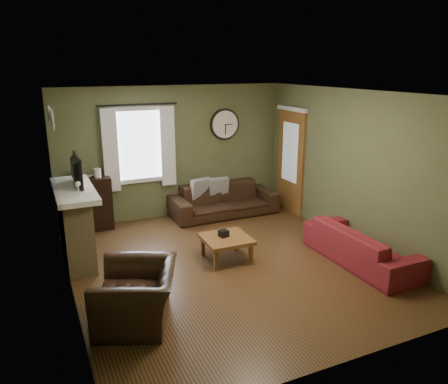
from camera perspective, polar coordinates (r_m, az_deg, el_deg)
name	(u,v)px	position (r m, az deg, el deg)	size (l,w,h in m)	color
floor	(229,264)	(6.86, 0.63, -9.41)	(4.60, 5.20, 0.00)	#482E18
ceiling	(229,93)	(6.19, 0.71, 12.83)	(4.60, 5.20, 0.00)	white
wall_left	(64,203)	(5.85, -20.21, -1.39)	(0.00, 5.20, 2.60)	#545A36
wall_right	(353,169)	(7.64, 16.51, 2.95)	(0.00, 5.20, 2.60)	#545A36
wall_back	(174,152)	(8.76, -6.59, 5.18)	(4.60, 0.00, 2.60)	#545A36
wall_front	(345,249)	(4.32, 15.58, -7.17)	(4.60, 0.00, 2.60)	#545A36
fireplace	(75,227)	(7.18, -18.84, -4.34)	(0.40, 1.40, 1.10)	tan
firebox	(89,240)	(7.29, -17.17, -6.00)	(0.04, 0.60, 0.55)	black
mantel	(74,190)	(7.01, -19.03, 0.21)	(0.58, 1.60, 0.08)	white
tv	(73,174)	(7.10, -19.16, 2.19)	(0.60, 0.08, 0.35)	black
tv_screen	(78,170)	(7.10, -18.56, 2.70)	(0.02, 0.62, 0.36)	#994C3F
medallion_left	(53,120)	(6.44, -21.49, 8.72)	(0.28, 0.28, 0.03)	white
medallion_mid	(51,117)	(6.79, -21.68, 9.04)	(0.28, 0.28, 0.03)	white
medallion_right	(49,115)	(7.14, -21.86, 9.32)	(0.28, 0.28, 0.03)	white
window_pane	(139,145)	(8.52, -11.09, 6.04)	(1.00, 0.02, 1.30)	silver
curtain_rod	(138,105)	(8.33, -11.22, 11.15)	(0.03, 0.03, 1.50)	black
curtain_left	(111,151)	(8.33, -14.60, 5.23)	(0.28, 0.04, 1.55)	white
curtain_right	(168,146)	(8.58, -7.33, 5.93)	(0.28, 0.04, 1.55)	white
wall_clock	(225,124)	(9.03, 0.13, 8.83)	(0.64, 0.06, 0.64)	white
door	(291,162)	(9.11, 8.70, 3.92)	(0.05, 0.90, 2.10)	brown
bookshelf	(88,205)	(8.42, -17.29, -1.58)	(0.84, 0.36, 0.99)	black
book	(86,178)	(8.46, -17.64, 1.76)	(0.17, 0.23, 0.02)	brown
sofa_brown	(224,200)	(8.92, 0.00, -1.04)	(2.17, 0.85, 0.63)	black
pillow_left	(219,187)	(8.96, -0.71, 0.60)	(0.41, 0.12, 0.41)	gray
pillow_right	(201,189)	(8.85, -3.08, 0.37)	(0.44, 0.13, 0.44)	gray
sofa_red	(361,245)	(7.12, 17.46, -6.65)	(1.98, 0.78, 0.58)	maroon
armchair	(136,295)	(5.43, -11.37, -13.11)	(1.05, 0.92, 0.68)	black
coffee_table	(226,249)	(6.93, 0.29, -7.39)	(0.72, 0.72, 0.38)	brown
tissue_box	(224,236)	(6.87, -0.06, -5.71)	(0.13, 0.13, 0.10)	black
wine_glass_a	(78,189)	(6.49, -18.51, 0.34)	(0.07, 0.07, 0.21)	white
wine_glass_b	(78,189)	(6.48, -18.50, 0.36)	(0.08, 0.08, 0.22)	white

